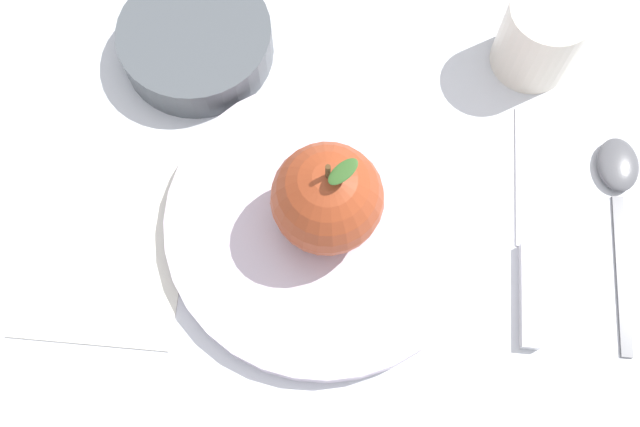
{
  "coord_description": "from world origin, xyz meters",
  "views": [
    {
      "loc": [
        0.0,
        -0.19,
        0.54
      ],
      "look_at": [
        -0.03,
        0.0,
        0.02
      ],
      "focal_mm": 39.77,
      "sensor_mm": 36.0,
      "label": 1
    }
  ],
  "objects_px": {
    "side_bowl": "(192,39)",
    "knife": "(524,243)",
    "dinner_plate": "(320,218)",
    "apple": "(323,201)",
    "spoon": "(615,187)",
    "cup": "(538,33)",
    "linen_napkin": "(104,242)"
  },
  "relations": [
    {
      "from": "dinner_plate",
      "to": "spoon",
      "type": "relative_size",
      "value": 1.39
    },
    {
      "from": "side_bowl",
      "to": "knife",
      "type": "distance_m",
      "value": 0.32
    },
    {
      "from": "cup",
      "to": "linen_napkin",
      "type": "distance_m",
      "value": 0.39
    },
    {
      "from": "knife",
      "to": "linen_napkin",
      "type": "relative_size",
      "value": 1.28
    },
    {
      "from": "dinner_plate",
      "to": "apple",
      "type": "distance_m",
      "value": 0.05
    },
    {
      "from": "cup",
      "to": "knife",
      "type": "bearing_deg",
      "value": -86.38
    },
    {
      "from": "side_bowl",
      "to": "knife",
      "type": "height_order",
      "value": "side_bowl"
    },
    {
      "from": "knife",
      "to": "linen_napkin",
      "type": "height_order",
      "value": "knife"
    },
    {
      "from": "side_bowl",
      "to": "linen_napkin",
      "type": "bearing_deg",
      "value": -99.47
    },
    {
      "from": "dinner_plate",
      "to": "cup",
      "type": "height_order",
      "value": "cup"
    },
    {
      "from": "cup",
      "to": "knife",
      "type": "height_order",
      "value": "cup"
    },
    {
      "from": "apple",
      "to": "linen_napkin",
      "type": "xyz_separation_m",
      "value": [
        -0.17,
        -0.04,
        -0.06
      ]
    },
    {
      "from": "cup",
      "to": "spoon",
      "type": "bearing_deg",
      "value": -54.44
    },
    {
      "from": "side_bowl",
      "to": "spoon",
      "type": "xyz_separation_m",
      "value": [
        0.37,
        -0.07,
        -0.02
      ]
    },
    {
      "from": "side_bowl",
      "to": "spoon",
      "type": "relative_size",
      "value": 0.73
    },
    {
      "from": "spoon",
      "to": "dinner_plate",
      "type": "bearing_deg",
      "value": -163.38
    },
    {
      "from": "cup",
      "to": "knife",
      "type": "relative_size",
      "value": 0.35
    },
    {
      "from": "linen_napkin",
      "to": "cup",
      "type": "bearing_deg",
      "value": 35.58
    },
    {
      "from": "dinner_plate",
      "to": "linen_napkin",
      "type": "bearing_deg",
      "value": -164.3
    },
    {
      "from": "cup",
      "to": "dinner_plate",
      "type": "bearing_deg",
      "value": -130.02
    },
    {
      "from": "dinner_plate",
      "to": "spoon",
      "type": "height_order",
      "value": "dinner_plate"
    },
    {
      "from": "apple",
      "to": "side_bowl",
      "type": "xyz_separation_m",
      "value": [
        -0.14,
        0.14,
        -0.04
      ]
    },
    {
      "from": "dinner_plate",
      "to": "side_bowl",
      "type": "height_order",
      "value": "side_bowl"
    },
    {
      "from": "dinner_plate",
      "to": "linen_napkin",
      "type": "distance_m",
      "value": 0.17
    },
    {
      "from": "spoon",
      "to": "cup",
      "type": "bearing_deg",
      "value": 125.56
    },
    {
      "from": "apple",
      "to": "linen_napkin",
      "type": "bearing_deg",
      "value": -165.99
    },
    {
      "from": "cup",
      "to": "spoon",
      "type": "xyz_separation_m",
      "value": [
        0.08,
        -0.11,
        -0.03
      ]
    },
    {
      "from": "side_bowl",
      "to": "cup",
      "type": "relative_size",
      "value": 1.82
    },
    {
      "from": "dinner_plate",
      "to": "linen_napkin",
      "type": "height_order",
      "value": "dinner_plate"
    },
    {
      "from": "cup",
      "to": "linen_napkin",
      "type": "bearing_deg",
      "value": -144.42
    },
    {
      "from": "apple",
      "to": "linen_napkin",
      "type": "distance_m",
      "value": 0.18
    },
    {
      "from": "linen_napkin",
      "to": "knife",
      "type": "bearing_deg",
      "value": 9.66
    }
  ]
}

